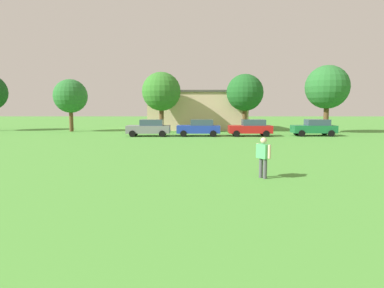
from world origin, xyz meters
TOP-DOWN VIEW (x-y plane):
  - ground_plane at (0.00, 30.00)m, footprint 160.00×160.00m
  - adult_bystander at (4.99, 14.33)m, footprint 0.55×0.70m
  - parked_car_gray_0 at (-2.35, 34.90)m, footprint 4.30×2.02m
  - parked_car_blue_1 at (2.66, 35.03)m, footprint 4.30×2.02m
  - parked_car_red_2 at (7.87, 35.06)m, footprint 4.30×2.02m
  - parked_car_green_3 at (14.37, 35.39)m, footprint 4.30×2.02m
  - tree_left at (-12.60, 41.75)m, footprint 4.00×4.00m
  - tree_center at (-1.61, 40.37)m, footprint 4.45×4.45m
  - tree_right at (8.22, 41.93)m, footprint 4.39×4.39m
  - tree_far_right at (17.15, 39.71)m, footprint 4.88×4.88m
  - house_left at (2.61, 47.18)m, footprint 13.00×8.74m

SIDE VIEW (x-z plane):
  - ground_plane at x=0.00m, z-range 0.00..0.00m
  - parked_car_gray_0 at x=-2.35m, z-range 0.02..1.70m
  - parked_car_blue_1 at x=2.66m, z-range 0.02..1.70m
  - parked_car_red_2 at x=7.87m, z-range 0.02..1.70m
  - parked_car_green_3 at x=14.37m, z-range 0.02..1.70m
  - adult_bystander at x=4.99m, z-range 0.16..1.84m
  - house_left at x=2.61m, z-range 0.01..5.02m
  - tree_left at x=-12.60m, z-range 1.09..7.32m
  - tree_right at x=8.22m, z-range 1.20..8.04m
  - tree_center at x=-1.61m, z-range 1.21..8.14m
  - tree_far_right at x=17.15m, z-range 1.33..8.94m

